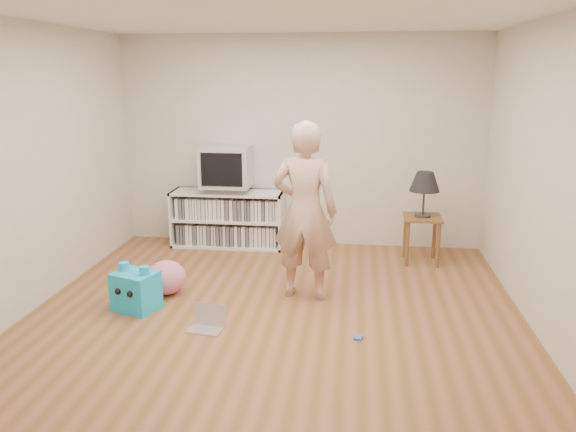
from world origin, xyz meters
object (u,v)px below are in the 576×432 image
(plush_blue, at_px, (136,290))
(dvd_deck, at_px, (227,189))
(person, at_px, (305,211))
(laptop, at_px, (208,322))
(plush_pink, at_px, (166,277))
(table_lamp, at_px, (425,183))
(crt_tv, at_px, (226,166))
(side_table, at_px, (422,228))
(media_unit, at_px, (228,218))

(plush_blue, bearing_deg, dvd_deck, 97.87)
(plush_blue, bearing_deg, person, 37.74)
(laptop, distance_m, plush_blue, 0.83)
(dvd_deck, bearing_deg, plush_pink, -98.85)
(laptop, bearing_deg, dvd_deck, 107.92)
(laptop, bearing_deg, table_lamp, 54.11)
(crt_tv, xyz_separation_m, side_table, (2.36, -0.37, -0.60))
(media_unit, height_order, plush_pink, media_unit)
(media_unit, distance_m, plush_pink, 1.69)
(media_unit, relative_size, dvd_deck, 3.11)
(side_table, xyz_separation_m, laptop, (-2.00, -1.99, -0.36))
(dvd_deck, relative_size, laptop, 1.39)
(table_lamp, height_order, person, person)
(crt_tv, bearing_deg, laptop, -81.42)
(crt_tv, relative_size, plush_pink, 1.52)
(table_lamp, distance_m, plush_pink, 3.01)
(side_table, height_order, table_lamp, table_lamp)
(plush_blue, distance_m, plush_pink, 0.43)
(crt_tv, height_order, plush_pink, crt_tv)
(table_lamp, bearing_deg, side_table, 0.00)
(media_unit, relative_size, person, 0.81)
(table_lamp, xyz_separation_m, laptop, (-2.00, -1.99, -0.89))
(person, relative_size, plush_blue, 3.76)
(media_unit, relative_size, plush_blue, 3.05)
(crt_tv, relative_size, person, 0.35)
(crt_tv, height_order, table_lamp, crt_tv)
(plush_blue, bearing_deg, media_unit, 97.96)
(media_unit, xyz_separation_m, crt_tv, (0.00, -0.02, 0.67))
(dvd_deck, relative_size, person, 0.26)
(person, bearing_deg, table_lamp, -128.68)
(crt_tv, bearing_deg, table_lamp, -8.83)
(crt_tv, bearing_deg, person, -54.01)
(crt_tv, relative_size, plush_blue, 1.31)
(side_table, relative_size, plush_pink, 1.39)
(crt_tv, relative_size, table_lamp, 1.17)
(dvd_deck, height_order, side_table, dvd_deck)
(person, distance_m, plush_blue, 1.74)
(side_table, relative_size, table_lamp, 1.07)
(media_unit, relative_size, table_lamp, 2.72)
(crt_tv, bearing_deg, dvd_deck, 90.00)
(crt_tv, bearing_deg, plush_blue, -101.22)
(person, bearing_deg, media_unit, -46.30)
(media_unit, height_order, table_lamp, table_lamp)
(person, relative_size, plush_pink, 4.36)
(dvd_deck, bearing_deg, crt_tv, -90.00)
(media_unit, height_order, side_table, media_unit)
(table_lamp, xyz_separation_m, plush_pink, (-2.62, -1.28, -0.77))
(plush_blue, bearing_deg, table_lamp, 50.42)
(person, height_order, plush_blue, person)
(table_lamp, distance_m, plush_blue, 3.33)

